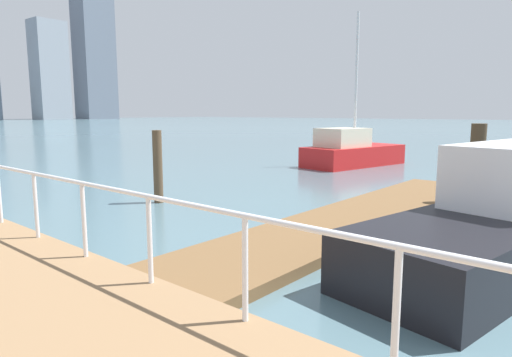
{
  "coord_description": "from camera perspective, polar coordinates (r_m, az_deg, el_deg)",
  "views": [
    {
      "loc": [
        -6.21,
        1.58,
        2.42
      ],
      "look_at": [
        0.64,
        7.39,
        1.08
      ],
      "focal_mm": 31.23,
      "sensor_mm": 36.0,
      "label": 1
    }
  ],
  "objects": [
    {
      "name": "skyline_tower_6",
      "position": [
        159.86,
        -24.91,
        12.41
      ],
      "size": [
        10.0,
        7.76,
        30.87
      ],
      "primitive_type": "cube",
      "rotation": [
        0.0,
        0.0,
        0.03
      ],
      "color": "#8C939E",
      "rests_on": "ground_plane"
    },
    {
      "name": "moored_boat_2",
      "position": [
        8.41,
        29.46,
        -4.32
      ],
      "size": [
        6.65,
        3.04,
        1.89
      ],
      "color": "black",
      "rests_on": "ground_plane"
    },
    {
      "name": "moored_boat_1",
      "position": [
        20.61,
        12.11,
        3.46
      ],
      "size": [
        5.37,
        2.9,
        6.75
      ],
      "color": "red",
      "rests_on": "ground_plane"
    },
    {
      "name": "floating_dock",
      "position": [
        10.13,
        12.62,
        -4.99
      ],
      "size": [
        12.09,
        2.0,
        0.18
      ],
      "primitive_type": "cube",
      "color": "brown",
      "rests_on": "ground_plane"
    },
    {
      "name": "dock_piling_1",
      "position": [
        12.42,
        26.38,
        1.38
      ],
      "size": [
        0.36,
        0.36,
        2.14
      ],
      "primitive_type": "cylinder",
      "color": "#473826",
      "rests_on": "ground_plane"
    },
    {
      "name": "dock_piling_2",
      "position": [
        12.16,
        -12.47,
        1.48
      ],
      "size": [
        0.25,
        0.25,
        1.94
      ],
      "primitive_type": "cylinder",
      "color": "brown",
      "rests_on": "ground_plane"
    }
  ]
}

